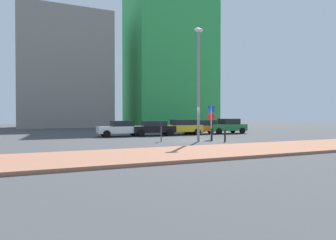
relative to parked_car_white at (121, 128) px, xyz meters
name	(u,v)px	position (x,y,z in m)	size (l,w,h in m)	color
ground_plane	(200,140)	(4.78, -6.37, -0.75)	(120.00, 120.00, 0.00)	#424244
sidewalk_brick	(256,149)	(4.78, -12.66, -0.68)	(40.00, 4.49, 0.14)	#9E664C
parked_car_white	(121,128)	(0.00, 0.00, 0.00)	(4.17, 2.09, 1.44)	white
parked_car_black	(154,128)	(3.10, -0.27, 0.01)	(4.15, 2.18, 1.41)	black
parked_car_yellow	(182,127)	(6.11, -0.13, 0.05)	(4.25, 1.94, 1.51)	gold
parked_car_orange	(203,127)	(8.78, 0.27, 0.01)	(4.54, 2.03, 1.46)	orange
parked_car_green	(227,126)	(11.52, -0.10, 0.06)	(4.35, 1.95, 1.60)	#237238
parking_sign_post	(211,118)	(6.34, -5.44, 0.98)	(0.59, 0.19, 2.75)	gray
parking_meter	(161,129)	(1.71, -6.11, 0.16)	(0.18, 0.14, 1.40)	#4C4C51
street_lamp	(198,76)	(4.22, -7.16, 4.03)	(0.70, 0.36, 8.26)	gray
traffic_bollard_near	(212,135)	(5.45, -7.00, -0.27)	(0.14, 0.14, 0.95)	black
traffic_bollard_mid	(225,136)	(5.98, -7.94, -0.30)	(0.13, 0.13, 0.90)	black
building_colorful_midrise	(167,57)	(14.95, 25.89, 13.25)	(15.29, 15.47, 28.00)	green
building_under_construction	(68,72)	(-4.10, 24.90, 8.90)	(14.42, 10.23, 19.30)	gray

